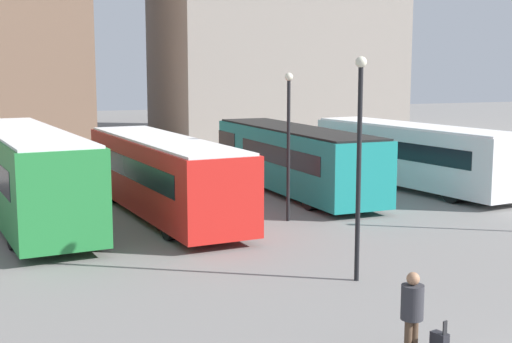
{
  "coord_description": "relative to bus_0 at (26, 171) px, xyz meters",
  "views": [
    {
      "loc": [
        -9.51,
        -7.35,
        5.35
      ],
      "look_at": [
        -0.58,
        15.82,
        1.67
      ],
      "focal_mm": 50.0,
      "sensor_mm": 36.0,
      "label": 1
    }
  ],
  "objects": [
    {
      "name": "lamp_post_2",
      "position": [
        8.45,
        -3.36,
        1.31
      ],
      "size": [
        0.28,
        0.28,
        5.13
      ],
      "color": "black",
      "rests_on": "ground_plane"
    },
    {
      "name": "bus_1",
      "position": [
        4.58,
        -0.92,
        -0.2
      ],
      "size": [
        3.44,
        11.43,
        2.82
      ],
      "rotation": [
        0.0,
        0.0,
        1.66
      ],
      "color": "red",
      "rests_on": "ground_plane"
    },
    {
      "name": "traveler",
      "position": [
        5.84,
        -15.01,
        -0.77
      ],
      "size": [
        0.52,
        0.52,
        1.64
      ],
      "rotation": [
        0.0,
        0.0,
        1.83
      ],
      "color": "#4C3828",
      "rests_on": "ground_plane"
    },
    {
      "name": "bus_2",
      "position": [
        10.92,
        1.77,
        -0.22
      ],
      "size": [
        2.92,
        11.67,
        2.79
      ],
      "rotation": [
        0.0,
        0.0,
        1.6
      ],
      "color": "#19847F",
      "rests_on": "ground_plane"
    },
    {
      "name": "bus_0",
      "position": [
        0.0,
        0.0,
        0.0
      ],
      "size": [
        3.79,
        12.62,
        3.19
      ],
      "rotation": [
        0.0,
        0.0,
        1.67
      ],
      "color": "#237A38",
      "rests_on": "ground_plane"
    },
    {
      "name": "lamp_post_1",
      "position": [
        7.26,
        -10.4,
        1.55
      ],
      "size": [
        0.28,
        0.28,
        5.59
      ],
      "color": "black",
      "rests_on": "ground_plane"
    },
    {
      "name": "bus_3",
      "position": [
        16.29,
        0.98,
        -0.21
      ],
      "size": [
        4.15,
        11.44,
        2.8
      ],
      "rotation": [
        0.0,
        0.0,
        1.72
      ],
      "color": "silver",
      "rests_on": "ground_plane"
    }
  ]
}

